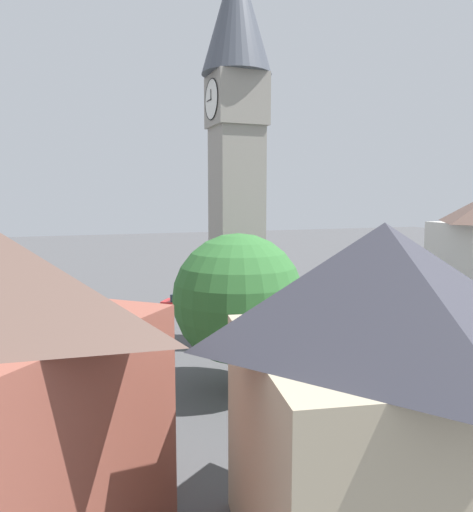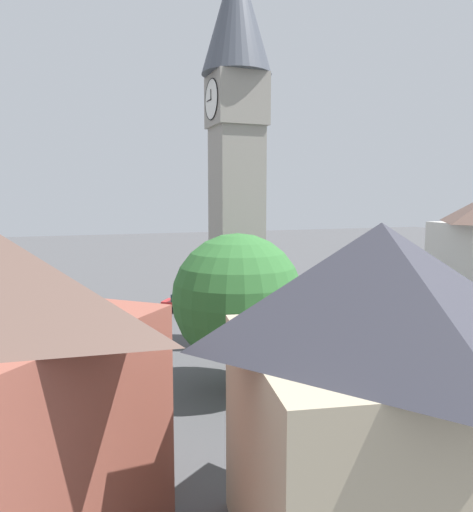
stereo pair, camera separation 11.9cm
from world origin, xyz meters
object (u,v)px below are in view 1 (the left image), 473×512
object	(u,v)px
car_blue_kerb	(453,333)
building_corner_back	(379,400)
car_white_side	(328,310)
tree	(238,299)
clock_tower	(236,118)
pedestrian	(373,338)
lamp_post	(317,341)
car_silver_kerb	(187,303)
car_red_corner	(251,302)

from	to	relation	value
car_blue_kerb	building_corner_back	bearing A→B (deg)	130.47
car_white_side	tree	size ratio (longest dim) A/B	0.57
car_blue_kerb	tree	xyz separation A→B (m)	(-2.06, 15.44, 3.74)
clock_tower	tree	size ratio (longest dim) A/B	3.14
pedestrian	lamp_post	bearing A→B (deg)	127.19
car_blue_kerb	car_silver_kerb	bearing A→B (deg)	42.63
car_red_corner	tree	bearing A→B (deg)	155.16
clock_tower	car_red_corner	world-z (taller)	clock_tower
car_red_corner	building_corner_back	bearing A→B (deg)	163.51
pedestrian	lamp_post	xyz separation A→B (m)	(-5.25, 6.92, 2.01)
building_corner_back	lamp_post	bearing A→B (deg)	-21.80
clock_tower	tree	world-z (taller)	clock_tower
clock_tower	car_silver_kerb	size ratio (longest dim) A/B	5.54
car_blue_kerb	car_white_side	xyz separation A→B (m)	(8.40, 4.00, 0.00)
pedestrian	lamp_post	world-z (taller)	lamp_post
pedestrian	car_silver_kerb	bearing A→B (deg)	27.38
car_red_corner	building_corner_back	size ratio (longest dim) A/B	0.51
car_blue_kerb	pedestrian	world-z (taller)	pedestrian
car_white_side	clock_tower	bearing A→B (deg)	110.77
car_red_corner	pedestrian	xyz separation A→B (m)	(-13.01, -2.44, 0.25)
car_white_side	tree	world-z (taller)	tree
car_red_corner	car_white_side	xyz separation A→B (m)	(-4.75, -4.39, 0.00)
car_silver_kerb	building_corner_back	size ratio (longest dim) A/B	0.50
lamp_post	building_corner_back	bearing A→B (deg)	158.20
clock_tower	pedestrian	xyz separation A→B (m)	(-4.92, -6.84, -13.05)
car_white_side	lamp_post	xyz separation A→B (m)	(-13.51, 8.87, 2.26)
clock_tower	lamp_post	distance (m)	15.01
building_corner_back	car_red_corner	bearing A→B (deg)	-16.49
car_red_corner	clock_tower	bearing A→B (deg)	151.45
lamp_post	car_blue_kerb	bearing A→B (deg)	-68.38
car_blue_kerb	car_white_side	distance (m)	9.31
building_corner_back	clock_tower	bearing A→B (deg)	-10.82
building_corner_back	car_blue_kerb	bearing A→B (deg)	-49.53
car_red_corner	pedestrian	bearing A→B (deg)	-169.39
clock_tower	building_corner_back	world-z (taller)	clock_tower
car_red_corner	car_white_side	bearing A→B (deg)	-137.27
building_corner_back	tree	bearing A→B (deg)	-4.82
tree	car_silver_kerb	bearing A→B (deg)	-6.80
car_blue_kerb	lamp_post	size ratio (longest dim) A/B	1.00
clock_tower	car_red_corner	bearing A→B (deg)	-28.55
pedestrian	clock_tower	bearing A→B (deg)	54.26
car_red_corner	lamp_post	distance (m)	18.94
car_white_side	pedestrian	xyz separation A→B (m)	(-8.26, 1.95, 0.25)
car_silver_kerb	car_red_corner	xyz separation A→B (m)	(-1.45, -5.05, 0.00)
clock_tower	lamp_post	bearing A→B (deg)	179.55
car_red_corner	pedestrian	world-z (taller)	pedestrian
car_blue_kerb	lamp_post	xyz separation A→B (m)	(-5.10, 12.88, 2.26)
clock_tower	car_blue_kerb	world-z (taller)	clock_tower
clock_tower	car_red_corner	distance (m)	16.18
car_silver_kerb	tree	size ratio (longest dim) A/B	0.57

